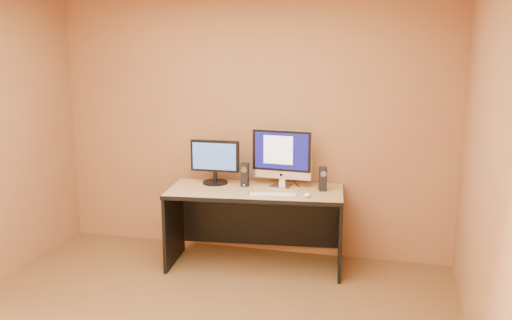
% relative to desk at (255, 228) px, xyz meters
% --- Properties ---
extents(walls, '(4.00, 4.00, 2.60)m').
position_rel_desk_xyz_m(walls, '(-0.16, -1.55, 0.92)').
color(walls, olive).
rests_on(walls, ground).
extents(desk, '(1.70, 0.89, 0.75)m').
position_rel_desk_xyz_m(desk, '(0.00, 0.00, 0.00)').
color(desk, tan).
rests_on(desk, ground).
extents(imac, '(0.59, 0.25, 0.56)m').
position_rel_desk_xyz_m(imac, '(0.21, 0.17, 0.66)').
color(imac, silver).
rests_on(imac, desk).
extents(second_monitor, '(0.49, 0.26, 0.43)m').
position_rel_desk_xyz_m(second_monitor, '(-0.44, 0.14, 0.59)').
color(second_monitor, black).
rests_on(second_monitor, desk).
extents(speaker_left, '(0.07, 0.07, 0.22)m').
position_rel_desk_xyz_m(speaker_left, '(-0.13, 0.11, 0.49)').
color(speaker_left, black).
rests_on(speaker_left, desk).
extents(speaker_right, '(0.09, 0.09, 0.22)m').
position_rel_desk_xyz_m(speaker_right, '(0.62, 0.12, 0.49)').
color(speaker_right, black).
rests_on(speaker_right, desk).
extents(keyboard, '(0.45, 0.19, 0.02)m').
position_rel_desk_xyz_m(keyboard, '(0.20, -0.16, 0.39)').
color(keyboard, silver).
rests_on(keyboard, desk).
extents(mouse, '(0.06, 0.11, 0.04)m').
position_rel_desk_xyz_m(mouse, '(0.51, -0.12, 0.39)').
color(mouse, white).
rests_on(mouse, desk).
extents(cable_a, '(0.09, 0.21, 0.01)m').
position_rel_desk_xyz_m(cable_a, '(0.34, 0.29, 0.38)').
color(cable_a, black).
rests_on(cable_a, desk).
extents(cable_b, '(0.10, 0.16, 0.01)m').
position_rel_desk_xyz_m(cable_b, '(0.17, 0.27, 0.38)').
color(cable_b, black).
rests_on(cable_b, desk).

